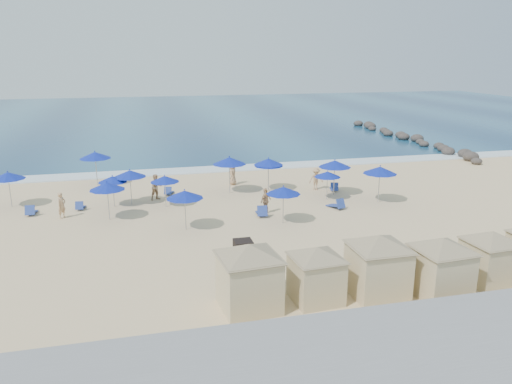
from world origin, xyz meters
TOP-DOWN VIEW (x-y plane):
  - ground at (0.00, 0.00)m, footprint 160.00×160.00m
  - ocean at (0.00, 55.00)m, footprint 160.00×80.00m
  - surf_line at (0.00, 15.50)m, footprint 160.00×2.50m
  - seawall at (0.00, -13.50)m, footprint 160.00×6.10m
  - rock_jetty at (24.01, 24.90)m, footprint 2.56×26.66m
  - trash_bin at (-1.87, -4.03)m, footprint 0.90×0.90m
  - cabana_0 at (-2.74, -9.01)m, footprint 4.71×4.71m
  - cabana_1 at (0.03, -9.03)m, footprint 4.05×4.05m
  - cabana_2 at (2.66, -9.19)m, footprint 4.64×4.64m
  - cabana_3 at (5.16, -9.83)m, footprint 4.39×4.39m
  - cabana_4 at (7.93, -9.30)m, footprint 4.14×4.14m
  - umbrella_0 at (-14.81, 7.86)m, footprint 2.14×2.14m
  - umbrella_1 at (-8.49, 3.65)m, footprint 2.12×2.12m
  - umbrella_2 at (-8.27, 6.34)m, footprint 1.88×1.88m
  - umbrella_3 at (-4.18, 0.73)m, footprint 2.11×2.11m
  - umbrella_4 at (-7.16, 6.62)m, footprint 2.13×2.13m
  - umbrella_5 at (-0.26, 7.84)m, footprint 2.40×2.40m
  - umbrella_6 at (1.54, 0.50)m, footprint 2.03×2.03m
  - umbrella_7 at (2.63, 7.85)m, footprint 2.18×2.18m
  - umbrella_8 at (5.91, 4.55)m, footprint 1.81×1.81m
  - umbrella_9 at (2.61, 7.72)m, footprint 2.10×2.10m
  - umbrella_10 at (6.82, 5.53)m, footprint 2.30×2.30m
  - umbrella_11 at (9.03, 3.07)m, footprint 2.27×2.27m
  - umbrella_12 at (-4.98, 5.54)m, footprint 1.89×1.89m
  - umbrella_13 at (-9.69, 12.45)m, footprint 2.35×2.35m
  - beach_chair_0 at (-13.26, 5.76)m, footprint 0.59×1.29m
  - beach_chair_1 at (-10.39, 6.20)m, footprint 0.59×1.16m
  - beach_chair_2 at (-4.58, 8.44)m, footprint 0.82×1.27m
  - beach_chair_3 at (0.65, 2.11)m, footprint 0.80×1.46m
  - beach_chair_4 at (5.78, 2.44)m, footprint 0.97×1.45m
  - beach_chair_5 at (7.28, 6.57)m, footprint 0.94×1.38m
  - beachgoer_0 at (-11.28, 4.63)m, footprint 0.66×0.70m
  - beachgoer_1 at (-5.46, 7.31)m, footprint 1.06×0.96m
  - beachgoer_2 at (1.04, 2.63)m, footprint 0.99×0.88m
  - beachgoer_3 at (6.07, 7.14)m, footprint 1.07×0.62m
  - beachgoer_4 at (0.42, 10.11)m, footprint 0.82×0.97m

SIDE VIEW (x-z plane):
  - ground at x=0.00m, z-range 0.00..0.00m
  - ocean at x=0.00m, z-range 0.00..0.06m
  - surf_line at x=0.00m, z-range 0.00..0.08m
  - beach_chair_1 at x=-10.39m, z-range -0.09..0.52m
  - beach_chair_2 at x=-4.58m, z-range -0.10..0.55m
  - beach_chair_5 at x=7.28m, z-range -0.11..0.59m
  - beach_chair_0 at x=-13.26m, z-range -0.11..0.60m
  - beach_chair_4 at x=5.78m, z-range -0.11..0.62m
  - beach_chair_3 at x=0.65m, z-range -0.12..0.65m
  - rock_jetty at x=24.01m, z-range -0.12..0.84m
  - trash_bin at x=-1.87m, z-range 0.00..0.89m
  - seawall at x=0.00m, z-range 0.04..1.26m
  - beachgoer_0 at x=-11.28m, z-range 0.00..1.61m
  - beachgoer_2 at x=1.04m, z-range 0.00..1.61m
  - beachgoer_3 at x=6.07m, z-range 0.00..1.66m
  - beachgoer_4 at x=0.42m, z-range 0.00..1.68m
  - beachgoer_1 at x=-5.46m, z-range 0.00..1.79m
  - cabana_1 at x=0.03m, z-range 0.18..2.73m
  - cabana_4 at x=7.93m, z-range 0.19..2.79m
  - cabana_3 at x=5.16m, z-range 0.20..2.96m
  - cabana_2 at x=2.66m, z-range 0.21..3.12m
  - cabana_0 at x=-2.74m, z-range 0.22..3.18m
  - umbrella_8 at x=5.91m, z-range 0.76..2.82m
  - umbrella_2 at x=-8.27m, z-range 0.79..2.92m
  - umbrella_12 at x=-4.98m, z-range 0.79..2.95m
  - umbrella_6 at x=1.54m, z-range 0.85..3.16m
  - umbrella_9 at x=2.61m, z-range 0.88..3.26m
  - umbrella_3 at x=-4.18m, z-range 0.88..3.29m
  - umbrella_1 at x=-8.49m, z-range 0.89..3.30m
  - umbrella_4 at x=-7.16m, z-range 0.89..3.31m
  - umbrella_0 at x=-14.81m, z-range 0.89..3.33m
  - umbrella_7 at x=2.63m, z-range 0.91..3.39m
  - umbrella_11 at x=9.03m, z-range 0.95..3.52m
  - umbrella_10 at x=6.82m, z-range 0.96..3.57m
  - umbrella_13 at x=-9.69m, z-range 0.98..3.66m
  - umbrella_5 at x=-0.26m, z-range 1.00..3.73m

